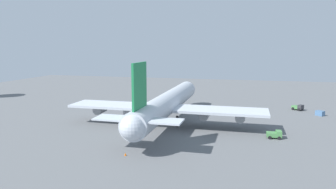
# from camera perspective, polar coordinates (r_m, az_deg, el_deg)

# --- Properties ---
(ground_plane) EXTENTS (263.55, 263.55, 0.00)m
(ground_plane) POSITION_cam_1_polar(r_m,az_deg,el_deg) (95.36, -0.00, -5.28)
(ground_plane) COLOR slate
(cargo_airplane) EXTENTS (65.89, 57.85, 19.74)m
(cargo_airplane) POSITION_cam_1_polar(r_m,az_deg,el_deg) (93.76, -0.04, -1.61)
(cargo_airplane) COLOR silver
(cargo_airplane) RESTS_ON ground_plane
(catering_truck) EXTENTS (2.90, 3.75, 2.01)m
(catering_truck) POSITION_cam_1_polar(r_m,az_deg,el_deg) (84.66, 18.85, -6.87)
(catering_truck) COLOR #4C8C4C
(catering_truck) RESTS_ON ground_plane
(maintenance_van) EXTENTS (4.13, 4.30, 2.10)m
(maintenance_van) POSITION_cam_1_polar(r_m,az_deg,el_deg) (123.92, 22.61, -2.16)
(maintenance_van) COLOR #333338
(maintenance_van) RESTS_ON ground_plane
(cargo_container_fore) EXTENTS (3.06, 3.10, 1.68)m
(cargo_container_fore) POSITION_cam_1_polar(r_m,az_deg,el_deg) (117.42, 25.95, -3.07)
(cargo_container_fore) COLOR #4C729E
(cargo_container_fore) RESTS_ON ground_plane
(safety_cone_nose) EXTENTS (0.56, 0.56, 0.80)m
(safety_cone_nose) POSITION_cam_1_polar(r_m,az_deg,el_deg) (123.40, 3.80, -1.86)
(safety_cone_nose) COLOR orange
(safety_cone_nose) RESTS_ON ground_plane
(safety_cone_tail) EXTENTS (0.46, 0.46, 0.66)m
(safety_cone_tail) POSITION_cam_1_polar(r_m,az_deg,el_deg) (68.79, -7.77, -10.72)
(safety_cone_tail) COLOR orange
(safety_cone_tail) RESTS_ON ground_plane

